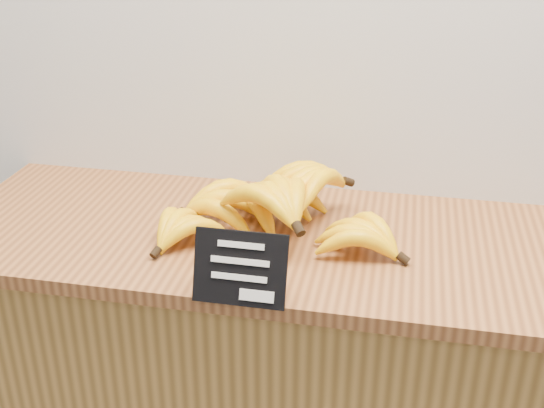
# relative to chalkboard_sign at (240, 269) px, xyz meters

# --- Properties ---
(counter_top) EXTENTS (1.42, 0.54, 0.03)m
(counter_top) POSITION_rel_chalkboard_sign_xyz_m (0.01, 0.26, -0.08)
(counter_top) COLOR #955A2E
(counter_top) RESTS_ON counter
(chalkboard_sign) EXTENTS (0.16, 0.05, 0.13)m
(chalkboard_sign) POSITION_rel_chalkboard_sign_xyz_m (0.00, 0.00, 0.00)
(chalkboard_sign) COLOR black
(chalkboard_sign) RESTS_ON counter_top
(banana_pile) EXTENTS (0.56, 0.38, 0.13)m
(banana_pile) POSITION_rel_chalkboard_sign_xyz_m (0.00, 0.28, -0.01)
(banana_pile) COLOR yellow
(banana_pile) RESTS_ON counter_top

